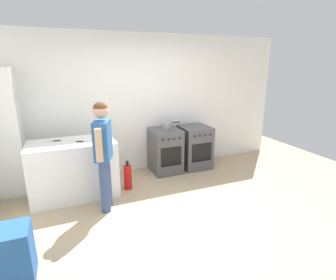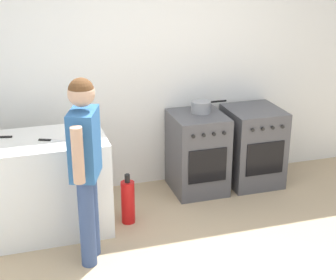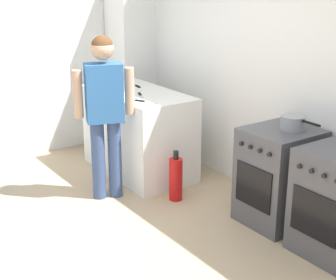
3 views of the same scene
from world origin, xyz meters
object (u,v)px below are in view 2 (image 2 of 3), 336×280
at_px(fire_extinguisher, 128,202).
at_px(knife_bread, 57,141).
at_px(oven_left, 197,153).
at_px(oven_right, 253,146).
at_px(pot, 201,107).
at_px(knife_paring, 2,137).
at_px(person, 85,158).
at_px(knife_utility, 81,141).

bearing_deg(fire_extinguisher, knife_bread, 179.53).
xyz_separation_m(oven_left, knife_bread, (-1.48, -0.47, 0.48)).
xyz_separation_m(oven_right, pot, (-0.59, 0.06, 0.49)).
xyz_separation_m(oven_left, fire_extinguisher, (-0.87, -0.48, -0.21)).
bearing_deg(fire_extinguisher, pot, 30.30).
bearing_deg(knife_paring, person, -49.67).
relative_size(oven_left, fire_extinguisher, 1.70).
height_order(oven_left, knife_bread, knife_bread).
xyz_separation_m(pot, fire_extinguisher, (-0.92, -0.54, -0.69)).
distance_m(pot, knife_bread, 1.63).
height_order(knife_bread, person, person).
distance_m(knife_utility, fire_extinguisher, 0.81).
bearing_deg(knife_bread, knife_utility, -22.46).
distance_m(knife_paring, knife_bread, 0.51).
height_order(oven_left, knife_paring, knife_paring).
bearing_deg(knife_paring, oven_left, 7.28).
distance_m(knife_bread, person, 0.54).
bearing_deg(person, knife_utility, 86.92).
distance_m(oven_left, person, 1.71).
distance_m(oven_right, person, 2.24).
bearing_deg(fire_extinguisher, person, -130.90).
distance_m(knife_paring, person, 0.97).
height_order(knife_paring, person, person).
height_order(knife_paring, knife_utility, same).
xyz_separation_m(knife_utility, fire_extinguisher, (0.42, 0.08, -0.69)).
xyz_separation_m(oven_right, knife_bread, (-2.13, -0.47, 0.48)).
xyz_separation_m(oven_right, person, (-1.95, -0.98, 0.50)).
height_order(oven_right, fire_extinguisher, oven_right).
relative_size(oven_right, knife_utility, 3.53).
height_order(oven_left, fire_extinguisher, oven_left).
height_order(pot, person, person).
bearing_deg(oven_right, knife_utility, -163.96).
distance_m(knife_utility, person, 0.43).
relative_size(knife_bread, person, 0.21).
relative_size(knife_utility, knife_bread, 0.72).
relative_size(oven_right, knife_bread, 2.55).
relative_size(pot, knife_bread, 1.16).
relative_size(knife_paring, knife_utility, 0.87).
height_order(oven_right, person, person).
bearing_deg(oven_left, oven_right, 0.00).
xyz_separation_m(oven_left, oven_right, (0.64, 0.00, 0.00)).
relative_size(oven_left, pot, 2.21).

